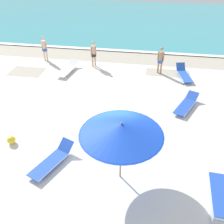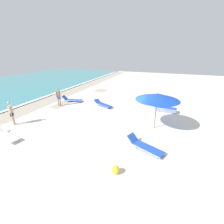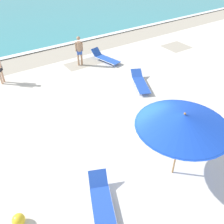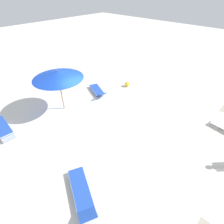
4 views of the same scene
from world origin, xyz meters
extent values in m
cube|color=silver|center=(0.00, 0.00, -0.08)|extent=(60.00, 60.00, 0.16)
cube|color=#AFA492|center=(0.00, 9.30, 0.00)|extent=(57.00, 2.20, 0.00)
cube|color=#AFA492|center=(2.73, 7.13, 0.00)|extent=(2.84, 1.16, 0.00)
cube|color=#AFA492|center=(9.15, 5.88, 0.00)|extent=(1.70, 1.54, 0.00)
cube|color=white|center=(0.00, 10.56, 0.06)|extent=(56.00, 0.44, 0.01)
cylinder|color=#9E7547|center=(0.81, -2.06, 1.12)|extent=(0.06, 0.06, 2.24)
cone|color=blue|center=(0.81, -2.06, 2.24)|extent=(2.79, 2.79, 0.41)
cylinder|color=#13359C|center=(0.81, -2.06, 2.05)|extent=(2.70, 2.70, 0.01)
sphere|color=#9E7547|center=(0.81, -2.06, 2.48)|extent=(0.07, 0.07, 0.07)
cube|color=blue|center=(4.20, -2.57, 0.06)|extent=(0.72, 1.84, 0.03)
cube|color=silver|center=(4.20, -2.57, 0.03)|extent=(0.73, 1.87, 0.04)
cube|color=blue|center=(4.20, -2.58, 0.14)|extent=(0.72, 1.84, 0.03)
cube|color=silver|center=(4.20, -2.58, 0.11)|extent=(0.73, 1.87, 0.04)
cube|color=blue|center=(4.20, -2.59, 0.23)|extent=(0.72, 1.84, 0.03)
cube|color=silver|center=(4.20, -2.59, 0.20)|extent=(0.73, 1.87, 0.04)
cube|color=blue|center=(4.20, -2.59, 0.31)|extent=(0.72, 1.84, 0.03)
cube|color=silver|center=(4.20, -2.59, 0.28)|extent=(0.73, 1.87, 0.04)
cube|color=blue|center=(4.20, -2.61, 0.40)|extent=(0.72, 1.84, 0.03)
cube|color=silver|center=(4.20, -2.61, 0.37)|extent=(0.73, 1.87, 0.04)
cube|color=white|center=(-3.86, 6.00, 0.17)|extent=(0.87, 1.86, 0.03)
cylinder|color=silver|center=(-4.15, 6.04, 0.17)|extent=(0.30, 1.77, 0.03)
cylinder|color=silver|center=(-3.56, 5.95, 0.17)|extent=(0.30, 1.77, 0.03)
cylinder|color=silver|center=(-4.22, 5.35, 0.08)|extent=(0.03, 0.03, 0.16)
cylinder|color=silver|center=(-3.71, 5.27, 0.08)|extent=(0.03, 0.03, 0.16)
cylinder|color=silver|center=(-3.50, 6.65, 0.08)|extent=(0.03, 0.03, 0.16)
cube|color=blue|center=(3.48, 2.86, 0.17)|extent=(1.27, 1.80, 0.03)
cylinder|color=silver|center=(3.20, 2.99, 0.17)|extent=(0.76, 1.56, 0.03)
cylinder|color=silver|center=(3.75, 2.73, 0.17)|extent=(0.76, 1.56, 0.03)
cube|color=blue|center=(3.94, 3.85, 0.31)|extent=(0.73, 0.69, 0.30)
cylinder|color=silver|center=(2.96, 2.37, 0.08)|extent=(0.03, 0.03, 0.16)
cylinder|color=silver|center=(3.42, 2.15, 0.08)|extent=(0.03, 0.03, 0.16)
cylinder|color=silver|center=(3.53, 3.57, 0.08)|extent=(0.03, 0.03, 0.16)
cylinder|color=silver|center=(3.99, 3.35, 0.08)|extent=(0.03, 0.03, 0.16)
cube|color=blue|center=(3.76, 6.46, 0.17)|extent=(0.96, 1.75, 0.03)
cylinder|color=silver|center=(3.47, 6.39, 0.17)|extent=(0.40, 1.62, 0.03)
cylinder|color=silver|center=(4.05, 6.53, 0.17)|extent=(0.40, 1.62, 0.03)
cube|color=blue|center=(3.53, 7.44, 0.38)|extent=(0.65, 0.51, 0.43)
cylinder|color=silver|center=(3.66, 5.77, 0.08)|extent=(0.03, 0.03, 0.16)
cylinder|color=silver|center=(4.15, 5.88, 0.08)|extent=(0.03, 0.03, 0.16)
cylinder|color=silver|center=(3.37, 7.03, 0.08)|extent=(0.03, 0.03, 0.16)
cylinder|color=silver|center=(3.86, 7.15, 0.08)|extent=(0.03, 0.03, 0.16)
cube|color=blue|center=(-1.96, -2.08, 0.17)|extent=(1.20, 1.75, 0.03)
cylinder|color=silver|center=(-2.24, -1.96, 0.17)|extent=(0.67, 1.52, 0.03)
cylinder|color=silver|center=(-1.68, -2.20, 0.17)|extent=(0.67, 1.52, 0.03)
cube|color=blue|center=(-1.56, -1.13, 0.35)|extent=(0.70, 0.63, 0.38)
cylinder|color=silver|center=(-2.45, -2.57, 0.08)|extent=(0.03, 0.03, 0.16)
cylinder|color=silver|center=(-1.98, -2.77, 0.08)|extent=(0.03, 0.03, 0.16)
cylinder|color=silver|center=(-1.94, -1.39, 0.08)|extent=(0.03, 0.03, 0.16)
cylinder|color=silver|center=(-1.47, -1.59, 0.08)|extent=(0.03, 0.03, 0.16)
cylinder|color=#A37A5B|center=(2.25, 7.01, 0.45)|extent=(0.11, 0.11, 0.90)
cylinder|color=#A37A5B|center=(2.07, 7.08, 0.45)|extent=(0.11, 0.11, 0.90)
cube|color=#2D51B2|center=(2.16, 7.05, 0.82)|extent=(0.34, 0.27, 0.24)
cylinder|color=#A37A5B|center=(2.16, 7.05, 1.18)|extent=(0.27, 0.27, 0.55)
cylinder|color=#A37A5B|center=(2.33, 6.99, 1.17)|extent=(0.08, 0.08, 0.55)
cylinder|color=#A37A5B|center=(1.99, 7.11, 1.17)|extent=(0.08, 0.08, 0.55)
sphere|color=#A37A5B|center=(2.16, 7.05, 1.66)|extent=(0.21, 0.21, 0.21)
cylinder|color=tan|center=(-2.24, 7.49, 0.45)|extent=(0.11, 0.11, 0.90)
cylinder|color=tan|center=(-2.39, 7.34, 0.45)|extent=(0.11, 0.11, 0.90)
cube|color=black|center=(-2.32, 7.41, 0.82)|extent=(0.34, 0.34, 0.24)
cylinder|color=tan|center=(-2.32, 7.41, 1.18)|extent=(0.27, 0.27, 0.55)
cylinder|color=tan|center=(-2.18, 7.54, 1.17)|extent=(0.08, 0.08, 0.55)
cylinder|color=tan|center=(-2.45, 7.28, 1.17)|extent=(0.08, 0.08, 0.55)
sphere|color=tan|center=(-2.32, 7.41, 1.66)|extent=(0.21, 0.21, 0.21)
sphere|color=yellow|center=(-4.05, -0.99, 0.18)|extent=(0.36, 0.36, 0.36)
camera|label=1|loc=(1.53, -8.30, 7.22)|focal=40.00mm
camera|label=2|loc=(-8.80, -2.67, 4.93)|focal=24.00mm
camera|label=3|loc=(-4.02, -5.58, 6.64)|focal=40.00mm
camera|label=4|loc=(5.23, 6.12, 6.32)|focal=28.00mm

